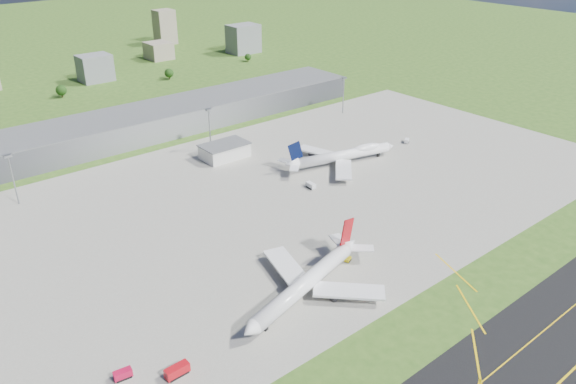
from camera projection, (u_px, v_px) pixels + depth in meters
ground at (168, 138)px, 353.98m from camera, size 1400.00×1400.00×0.00m
taxiway at (575, 367)px, 174.02m from camera, size 1400.00×60.00×0.06m
apron at (291, 193)px, 283.53m from camera, size 360.00×190.00×0.08m
terminal at (155, 121)px, 361.05m from camera, size 300.00×42.00×15.00m
ops_building at (225, 151)px, 323.31m from camera, size 26.00×16.00×8.00m
mast_west at (11, 171)px, 264.88m from camera, size 3.50×2.00×25.90m
mast_center at (209, 122)px, 327.63m from camera, size 3.50×2.00×25.90m
mast_east at (344, 89)px, 390.37m from camera, size 3.50×2.00×25.90m
airliner_red_twin at (308, 282)px, 205.99m from camera, size 69.66×53.30×19.39m
airliner_blue_quad at (344, 155)px, 315.15m from camera, size 69.22×53.36×18.31m
fire_truck at (177, 371)px, 170.29m from camera, size 7.79×3.18×3.44m
crash_tender at (123, 375)px, 169.31m from camera, size 5.82×3.14×2.94m
tug_yellow at (348, 259)px, 227.13m from camera, size 3.67×2.92×1.64m
van_white_near at (311, 186)px, 288.02m from camera, size 3.03×5.93×2.88m
van_white_far at (407, 141)px, 345.66m from camera, size 5.32×4.50×2.51m
bldg_c at (95, 68)px, 471.26m from camera, size 26.00×20.00×22.00m
bldg_ce at (159, 51)px, 545.91m from camera, size 22.00×24.00×16.00m
bldg_e at (243, 39)px, 568.12m from camera, size 30.00×22.00×28.00m
bldg_tall_e at (165, 27)px, 605.83m from camera, size 20.00×18.00×36.00m
tree_c at (61, 90)px, 429.97m from camera, size 8.10×8.10×9.90m
tree_e at (169, 73)px, 477.99m from camera, size 7.65×7.65×9.35m
tree_far_e at (248, 57)px, 536.68m from camera, size 6.30×6.30×7.70m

